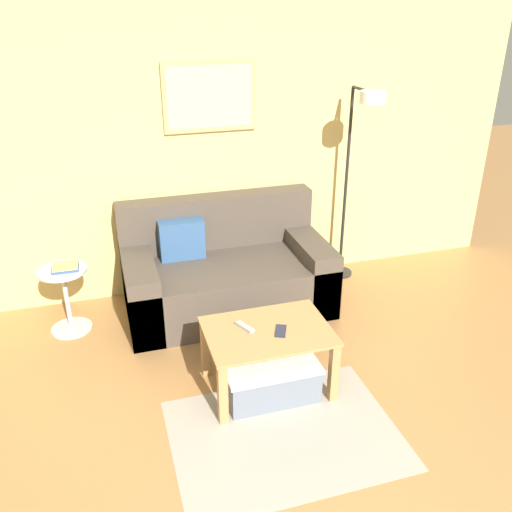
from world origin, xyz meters
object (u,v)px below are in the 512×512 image
coffee_table (268,342)px  side_table (66,294)px  couch (225,273)px  remote_control (245,327)px  book_stack (65,267)px  floor_lamp (360,152)px  cell_phone (281,331)px  storage_bin (268,374)px

coffee_table → side_table: bearing=138.8°
couch → coffee_table: size_ratio=2.05×
couch → remote_control: bearing=-96.9°
couch → coffee_table: couch is taller
book_stack → couch: bearing=1.2°
side_table → remote_control: bearing=-42.7°
coffee_table → remote_control: size_ratio=5.34×
remote_control → side_table: bearing=112.3°
coffee_table → floor_lamp: bearing=45.1°
book_stack → cell_phone: bearing=-40.8°
coffee_table → floor_lamp: 1.86m
couch → book_stack: 1.25m
floor_lamp → coffee_table: bearing=-134.9°
floor_lamp → book_stack: (-2.39, -0.08, -0.67)m
coffee_table → cell_phone: bearing=-28.5°
storage_bin → floor_lamp: bearing=45.9°
coffee_table → side_table: side_table is taller
floor_lamp → side_table: (-2.42, -0.06, -0.90)m
coffee_table → book_stack: book_stack is taller
cell_phone → storage_bin: bearing=-153.5°
side_table → remote_control: size_ratio=3.50×
couch → storage_bin: (-0.00, -1.16, -0.17)m
floor_lamp → side_table: size_ratio=3.27×
coffee_table → remote_control: 0.18m
coffee_table → remote_control: (-0.14, 0.06, 0.10)m
storage_bin → cell_phone: 0.33m
storage_bin → side_table: 1.71m
cell_phone → coffee_table: bearing=175.0°
couch → floor_lamp: (1.17, 0.05, 0.92)m
couch → cell_phone: size_ratio=11.74×
couch → side_table: bearing=-179.4°
couch → coffee_table: 1.12m
coffee_table → cell_phone: (0.07, -0.04, 0.10)m
storage_bin → remote_control: 0.36m
storage_bin → cell_phone: size_ratio=4.35×
couch → side_table: couch is taller
coffee_table → floor_lamp: size_ratio=0.47×
remote_control → cell_phone: remote_control is taller
side_table → cell_phone: 1.76m
storage_bin → floor_lamp: floor_lamp is taller
floor_lamp → cell_phone: size_ratio=12.29×
storage_bin → book_stack: (-1.22, 1.13, 0.42)m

